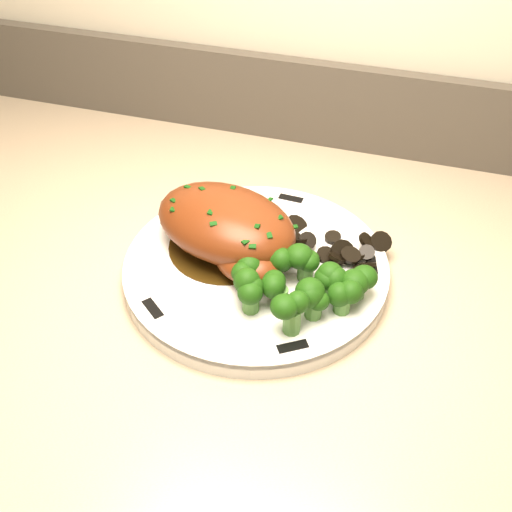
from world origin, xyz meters
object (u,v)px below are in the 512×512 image
(counter, at_px, (265,491))
(plate, at_px, (256,269))
(broccoli_florets, at_px, (300,285))
(chicken_breast, at_px, (228,228))

(counter, bearing_deg, plate, 138.62)
(counter, relative_size, broccoli_florets, 14.89)
(plate, bearing_deg, counter, -41.38)
(plate, xyz_separation_m, chicken_breast, (-0.04, 0.01, 0.04))
(plate, relative_size, chicken_breast, 1.51)
(counter, xyz_separation_m, broccoli_florets, (0.04, -0.03, 0.47))
(plate, xyz_separation_m, broccoli_florets, (0.06, -0.04, 0.03))
(chicken_breast, bearing_deg, counter, -11.96)
(plate, relative_size, broccoli_florets, 2.16)
(counter, bearing_deg, chicken_breast, 151.76)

